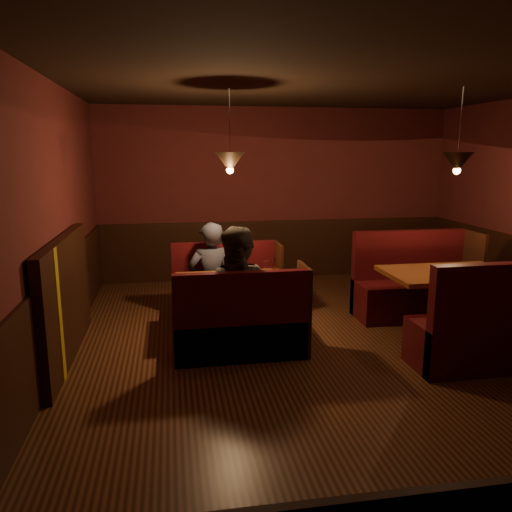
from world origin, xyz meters
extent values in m
cube|color=#361B0E|center=(0.00, 0.00, -0.01)|extent=(6.00, 7.00, 0.01)
cube|color=black|center=(0.00, 0.00, 2.90)|extent=(6.00, 7.00, 0.01)
cube|color=#501E18|center=(0.00, 3.50, 1.45)|extent=(6.00, 0.01, 2.90)
cube|color=#501E18|center=(-3.00, 0.00, 1.45)|extent=(0.01, 7.00, 2.90)
cube|color=black|center=(0.00, 3.48, 0.50)|extent=(6.00, 0.04, 1.00)
cube|color=black|center=(-2.98, 0.00, 0.50)|extent=(0.04, 7.00, 1.00)
cube|color=black|center=(-2.92, 0.40, 0.65)|extent=(0.10, 2.20, 1.30)
cube|color=gold|center=(-2.87, -0.15, 0.65)|extent=(0.01, 0.12, 1.30)
cylinder|color=#333333|center=(-1.12, 0.82, 2.45)|extent=(0.01, 0.01, 0.80)
cone|color=black|center=(-1.12, 0.82, 2.05)|extent=(0.34, 0.34, 0.22)
sphere|color=#FFBF72|center=(-1.12, 0.82, 1.96)|extent=(0.08, 0.08, 0.08)
cylinder|color=#333333|center=(1.34, 0.24, 2.45)|extent=(0.01, 0.01, 0.80)
cone|color=black|center=(1.34, 0.24, 2.05)|extent=(0.34, 0.34, 0.22)
sphere|color=#FFBF72|center=(1.34, 0.24, 1.96)|extent=(0.08, 0.08, 0.08)
cube|color=#652A13|center=(-1.12, 0.82, 0.67)|extent=(1.30, 0.79, 0.05)
cylinder|color=black|center=(-1.12, 0.82, 0.32)|extent=(0.13, 0.13, 0.65)
cylinder|color=black|center=(-1.12, 0.82, 0.02)|extent=(0.52, 0.52, 0.04)
cylinder|color=silver|center=(-1.11, 0.72, 0.70)|extent=(0.26, 0.26, 0.02)
cube|color=black|center=(-1.11, 0.70, 0.73)|extent=(0.08, 0.07, 0.03)
ellipsoid|color=silver|center=(-1.09, 0.70, 0.74)|extent=(0.06, 0.06, 0.05)
cube|color=tan|center=(-1.06, 0.67, 0.73)|extent=(0.07, 0.05, 0.03)
cylinder|color=silver|center=(-1.11, 0.67, 0.72)|extent=(0.05, 0.12, 0.01)
cylinder|color=silver|center=(-1.20, 1.03, 0.70)|extent=(0.24, 0.24, 0.01)
ellipsoid|color=beige|center=(-1.15, 1.02, 0.74)|extent=(0.09, 0.09, 0.05)
cube|color=silver|center=(-1.23, 0.97, 0.71)|extent=(0.19, 0.04, 0.00)
cylinder|color=white|center=(-0.81, 0.84, 0.74)|extent=(0.05, 0.05, 0.08)
cylinder|color=white|center=(-0.66, 1.05, 0.77)|extent=(0.07, 0.07, 0.14)
cylinder|color=white|center=(-0.70, 0.63, 0.77)|extent=(0.07, 0.07, 0.14)
cylinder|color=#47230F|center=(-0.58, 0.89, 0.77)|extent=(0.06, 0.06, 0.15)
cylinder|color=#47230F|center=(-0.58, 0.89, 0.88)|extent=(0.02, 0.02, 0.06)
ellipsoid|color=white|center=(-0.79, 0.65, 0.72)|extent=(0.10, 0.11, 0.04)
cube|color=#39060E|center=(-1.12, 1.49, 0.21)|extent=(1.39, 0.51, 0.42)
cube|color=#39060E|center=(-1.12, 1.69, 0.49)|extent=(1.39, 0.11, 0.97)
cube|color=black|center=(-0.41, 1.49, 0.49)|extent=(0.04, 0.51, 0.97)
cube|color=#39060E|center=(-1.12, 0.14, 0.21)|extent=(1.39, 0.51, 0.42)
cube|color=#39060E|center=(-1.12, -0.06, 0.49)|extent=(1.39, 0.11, 0.97)
cube|color=black|center=(-0.41, 0.14, 0.49)|extent=(0.04, 0.51, 0.97)
cube|color=#652A13|center=(1.34, 0.24, 0.78)|extent=(1.44, 0.92, 0.05)
cylinder|color=black|center=(1.34, 0.24, 0.38)|extent=(0.15, 0.15, 0.76)
cylinder|color=black|center=(1.34, 0.24, 0.02)|extent=(0.60, 0.60, 0.04)
cube|color=#39060E|center=(1.34, 1.02, 0.24)|extent=(1.54, 0.59, 0.49)
cube|color=#39060E|center=(1.34, 1.25, 0.57)|extent=(1.54, 0.13, 1.13)
cube|color=black|center=(2.13, 1.02, 0.57)|extent=(0.04, 0.59, 1.13)
cube|color=#39060E|center=(1.34, -0.55, 0.24)|extent=(1.54, 0.59, 0.49)
cube|color=#39060E|center=(1.34, -0.78, 0.57)|extent=(1.54, 0.13, 1.13)
imported|color=#292935|center=(-1.32, 1.38, 0.82)|extent=(0.65, 0.47, 1.64)
imported|color=#352E28|center=(-1.08, 0.22, 0.87)|extent=(1.02, 0.90, 1.74)
camera|label=1|loc=(-1.80, -4.90, 2.15)|focal=35.00mm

